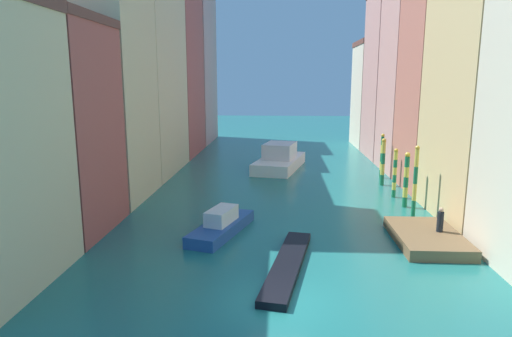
{
  "coord_description": "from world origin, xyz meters",
  "views": [
    {
      "loc": [
        -0.05,
        -17.13,
        9.0
      ],
      "look_at": [
        -2.14,
        21.06,
        1.5
      ],
      "focal_mm": 31.4,
      "sensor_mm": 36.0,
      "label": 1
    }
  ],
  "objects": [
    {
      "name": "building_left_2",
      "position": [
        -13.87,
        16.33,
        11.21
      ],
      "size": [
        7.17,
        8.38,
        22.39
      ],
      "color": "beige",
      "rests_on": "ground"
    },
    {
      "name": "building_right_1",
      "position": [
        13.87,
        12.51,
        8.32
      ],
      "size": [
        7.17,
        9.61,
        16.62
      ],
      "color": "#DBB77A",
      "rests_on": "ground"
    },
    {
      "name": "ground_plane",
      "position": [
        0.0,
        24.5,
        0.0
      ],
      "size": [
        154.0,
        154.0,
        0.0
      ],
      "primitive_type": "plane",
      "color": "#1E6B66"
    },
    {
      "name": "building_left_4",
      "position": [
        -13.87,
        38.12,
        9.97
      ],
      "size": [
        7.17,
        11.12,
        19.92
      ],
      "color": "#B25147",
      "rests_on": "ground"
    },
    {
      "name": "mooring_pole_2",
      "position": [
        8.9,
        17.56,
        1.99
      ],
      "size": [
        0.33,
        0.33,
        3.88
      ],
      "color": "#197247",
      "rests_on": "ground"
    },
    {
      "name": "gondola_black",
      "position": [
        0.38,
        3.5,
        0.18
      ],
      "size": [
        2.75,
        8.7,
        0.35
      ],
      "color": "black",
      "rests_on": "ground"
    },
    {
      "name": "person_on_dock",
      "position": [
        9.0,
        7.54,
        1.28
      ],
      "size": [
        0.36,
        0.36,
        1.41
      ],
      "color": "black",
      "rests_on": "waterfront_dock"
    },
    {
      "name": "mooring_pole_1",
      "position": [
        9.01,
        14.77,
        2.07
      ],
      "size": [
        0.38,
        0.38,
        4.03
      ],
      "color": "#197247",
      "rests_on": "ground"
    },
    {
      "name": "building_left_5",
      "position": [
        -13.87,
        50.01,
        11.02
      ],
      "size": [
        7.17,
        12.05,
        22.03
      ],
      "color": "tan",
      "rests_on": "ground"
    },
    {
      "name": "building_right_5",
      "position": [
        13.87,
        46.34,
        7.2
      ],
      "size": [
        7.17,
        9.1,
        14.37
      ],
      "color": "beige",
      "rests_on": "ground"
    },
    {
      "name": "motorboat_0",
      "position": [
        -3.51,
        8.34,
        0.54
      ],
      "size": [
        3.56,
        6.47,
        1.55
      ],
      "color": "#234C93",
      "rests_on": "ground"
    },
    {
      "name": "mooring_pole_0",
      "position": [
        8.92,
        12.34,
        2.47
      ],
      "size": [
        0.29,
        0.29,
        4.85
      ],
      "color": "#197247",
      "rests_on": "ground"
    },
    {
      "name": "mooring_pole_4",
      "position": [
        9.46,
        24.73,
        2.15
      ],
      "size": [
        0.32,
        0.32,
        4.2
      ],
      "color": "#197247",
      "rests_on": "ground"
    },
    {
      "name": "building_right_4",
      "position": [
        13.87,
        37.19,
        9.63
      ],
      "size": [
        7.17,
        8.88,
        19.25
      ],
      "color": "tan",
      "rests_on": "ground"
    },
    {
      "name": "building_right_2",
      "position": [
        13.87,
        21.02,
        10.6
      ],
      "size": [
        7.17,
        7.41,
        21.17
      ],
      "color": "#C6705B",
      "rests_on": "ground"
    },
    {
      "name": "building_left_3",
      "position": [
        -13.87,
        26.5,
        9.35
      ],
      "size": [
        7.17,
        12.13,
        18.69
      ],
      "color": "beige",
      "rests_on": "ground"
    },
    {
      "name": "building_left_1",
      "position": [
        -13.87,
        8.39,
        6.38
      ],
      "size": [
        7.17,
        7.19,
        12.73
      ],
      "color": "#B25147",
      "rests_on": "ground"
    },
    {
      "name": "mooring_pole_3",
      "position": [
        8.89,
        21.71,
        2.13
      ],
      "size": [
        0.39,
        0.39,
        4.15
      ],
      "color": "#197247",
      "rests_on": "ground"
    },
    {
      "name": "vaporetto_white",
      "position": [
        -0.1,
        28.76,
        0.98
      ],
      "size": [
        5.73,
        10.02,
        2.69
      ],
      "color": "white",
      "rests_on": "ground"
    },
    {
      "name": "waterfront_dock",
      "position": [
        8.29,
        7.41,
        0.32
      ],
      "size": [
        3.53,
        5.86,
        0.63
      ],
      "color": "brown",
      "rests_on": "ground"
    },
    {
      "name": "building_right_3",
      "position": [
        13.87,
        28.68,
        9.03
      ],
      "size": [
        7.17,
        7.85,
        18.04
      ],
      "color": "tan",
      "rests_on": "ground"
    }
  ]
}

